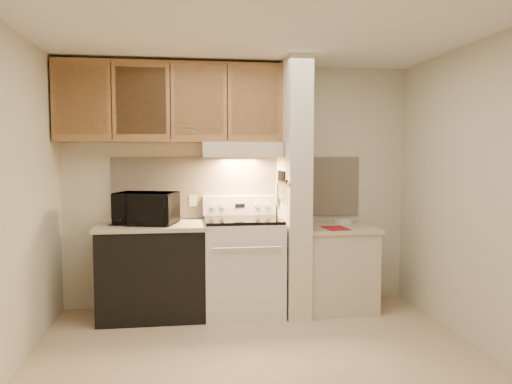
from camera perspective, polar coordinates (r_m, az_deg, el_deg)
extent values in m
plane|color=tan|center=(4.06, 0.46, -18.57)|extent=(3.60, 3.60, 0.00)
plane|color=white|center=(3.85, 0.48, 18.16)|extent=(3.60, 3.60, 0.00)
cube|color=beige|center=(5.24, -1.97, 0.72)|extent=(3.60, 2.50, 0.02)
cube|color=beige|center=(3.92, -26.57, -0.96)|extent=(0.02, 3.00, 2.50)
cube|color=beige|center=(4.40, 24.35, -0.35)|extent=(0.02, 3.00, 2.50)
cube|color=beige|center=(5.23, -1.96, 0.54)|extent=(2.60, 0.02, 0.63)
cube|color=silver|center=(5.01, -1.52, -8.58)|extent=(0.76, 0.65, 0.92)
cube|color=black|center=(4.70, -1.08, -8.96)|extent=(0.50, 0.01, 0.30)
cylinder|color=silver|center=(4.61, -1.02, -6.41)|extent=(0.65, 0.02, 0.02)
cube|color=black|center=(4.93, -1.54, -3.19)|extent=(0.74, 0.64, 0.03)
cube|color=silver|center=(5.20, -1.90, -1.53)|extent=(0.76, 0.08, 0.20)
cube|color=black|center=(5.15, -1.85, -1.57)|extent=(0.10, 0.01, 0.04)
cylinder|color=silver|center=(5.13, -4.96, -1.62)|extent=(0.05, 0.02, 0.05)
cylinder|color=silver|center=(5.13, -3.84, -1.60)|extent=(0.05, 0.02, 0.05)
cylinder|color=silver|center=(5.17, 0.14, -1.55)|extent=(0.05, 0.02, 0.05)
cylinder|color=silver|center=(5.19, 1.23, -1.53)|extent=(0.05, 0.02, 0.05)
cube|color=black|center=(5.01, -11.72, -8.98)|extent=(1.00, 0.63, 0.87)
cube|color=beige|center=(4.92, -11.80, -3.82)|extent=(1.04, 0.67, 0.04)
cube|color=black|center=(4.85, -15.26, -3.67)|extent=(0.22, 0.12, 0.01)
cylinder|color=#286D5E|center=(5.17, -15.54, -2.76)|extent=(0.09, 0.09, 0.09)
cube|color=beige|center=(5.20, -7.21, -1.00)|extent=(0.08, 0.01, 0.12)
imported|color=black|center=(4.88, -12.43, -1.83)|extent=(0.64, 0.52, 0.31)
cube|color=beige|center=(4.98, 4.31, 0.52)|extent=(0.22, 0.70, 2.50)
cube|color=olive|center=(4.95, 3.00, 1.08)|extent=(0.01, 0.70, 0.04)
cube|color=black|center=(4.90, 3.04, 1.28)|extent=(0.02, 0.42, 0.04)
cube|color=silver|center=(4.74, 3.29, -0.03)|extent=(0.01, 0.03, 0.16)
cylinder|color=black|center=(4.74, 3.27, 1.79)|extent=(0.02, 0.02, 0.10)
cube|color=silver|center=(4.82, 3.09, -0.08)|extent=(0.01, 0.04, 0.18)
cylinder|color=black|center=(4.81, 3.10, 1.82)|extent=(0.02, 0.02, 0.10)
cube|color=silver|center=(4.91, 2.89, -0.11)|extent=(0.01, 0.04, 0.20)
cylinder|color=black|center=(4.90, 2.90, 1.87)|extent=(0.02, 0.02, 0.10)
cube|color=silver|center=(4.98, 2.72, 0.18)|extent=(0.01, 0.04, 0.16)
cylinder|color=black|center=(4.97, 2.73, 1.91)|extent=(0.02, 0.02, 0.10)
cube|color=silver|center=(5.05, 2.58, 0.12)|extent=(0.01, 0.04, 0.18)
cylinder|color=black|center=(5.04, 2.59, 1.94)|extent=(0.02, 0.02, 0.10)
cube|color=slate|center=(5.12, 2.45, -0.22)|extent=(0.03, 0.09, 0.22)
cube|color=beige|center=(5.22, 9.25, -8.74)|extent=(0.70, 0.60, 0.81)
cube|color=beige|center=(5.14, 9.31, -4.12)|extent=(0.74, 0.64, 0.04)
cube|color=maroon|center=(4.97, 9.10, -4.11)|extent=(0.23, 0.30, 0.01)
cube|color=white|center=(5.34, 9.89, -3.39)|extent=(0.17, 0.14, 0.04)
cube|color=beige|center=(5.01, -1.72, 4.84)|extent=(0.78, 0.44, 0.15)
cube|color=beige|center=(4.80, -1.43, 4.33)|extent=(0.78, 0.04, 0.06)
cube|color=olive|center=(5.05, -9.71, 10.01)|extent=(2.18, 0.33, 0.77)
cube|color=olive|center=(4.98, -19.35, 9.91)|extent=(0.46, 0.01, 0.63)
cube|color=black|center=(4.94, -16.20, 10.04)|extent=(0.01, 0.01, 0.73)
cube|color=olive|center=(4.91, -13.00, 10.13)|extent=(0.46, 0.01, 0.63)
cube|color=black|center=(4.89, -9.76, 10.20)|extent=(0.01, 0.01, 0.73)
cube|color=olive|center=(4.89, -6.52, 10.23)|extent=(0.46, 0.01, 0.63)
cube|color=black|center=(4.91, -3.28, 10.23)|extent=(0.01, 0.01, 0.73)
cube|color=olive|center=(4.94, -0.08, 10.20)|extent=(0.46, 0.01, 0.63)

